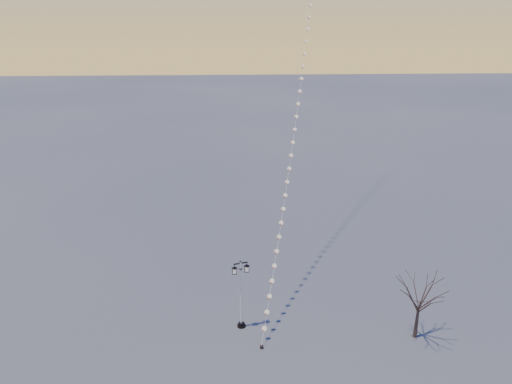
{
  "coord_description": "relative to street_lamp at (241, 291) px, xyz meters",
  "views": [
    {
      "loc": [
        -2.07,
        -22.35,
        17.53
      ],
      "look_at": [
        -0.62,
        4.31,
        7.82
      ],
      "focal_mm": 32.63,
      "sensor_mm": 36.0,
      "label": 1
    }
  ],
  "objects": [
    {
      "name": "ground",
      "position": [
        1.66,
        -1.65,
        -2.52
      ],
      "size": [
        300.0,
        300.0,
        0.0
      ],
      "primitive_type": "plane",
      "color": "#484B49",
      "rests_on": "ground"
    },
    {
      "name": "street_lamp",
      "position": [
        0.0,
        0.0,
        0.0
      ],
      "size": [
        1.13,
        0.61,
        4.55
      ],
      "rotation": [
        0.0,
        0.0,
        0.28
      ],
      "color": "black",
      "rests_on": "ground"
    },
    {
      "name": "bare_tree",
      "position": [
        10.26,
        -1.55,
        0.12
      ],
      "size": [
        2.29,
        2.29,
        3.8
      ],
      "rotation": [
        0.0,
        0.0,
        0.16
      ],
      "color": "#32241D",
      "rests_on": "ground"
    },
    {
      "name": "kite_train",
      "position": [
        5.15,
        12.83,
        13.53
      ],
      "size": [
        8.7,
        30.45,
        32.32
      ],
      "rotation": [
        0.0,
        0.0,
        0.17
      ],
      "color": "black",
      "rests_on": "ground"
    }
  ]
}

